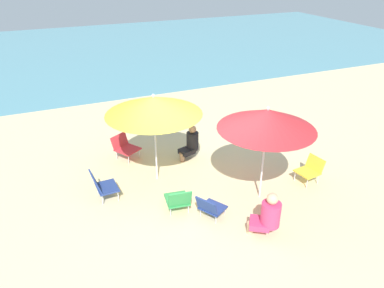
% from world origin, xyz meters
% --- Properties ---
extents(ground_plane, '(40.00, 40.00, 0.00)m').
position_xyz_m(ground_plane, '(0.00, 0.00, 0.00)').
color(ground_plane, beige).
extents(sea_water, '(40.00, 16.00, 0.01)m').
position_xyz_m(sea_water, '(0.00, 14.36, 0.00)').
color(sea_water, '#5693A3').
rests_on(sea_water, ground_plane).
extents(umbrella_yellow, '(2.08, 2.08, 2.07)m').
position_xyz_m(umbrella_yellow, '(-0.43, 0.85, 1.82)').
color(umbrella_yellow, silver).
rests_on(umbrella_yellow, ground_plane).
extents(umbrella_red, '(1.95, 1.95, 2.07)m').
position_xyz_m(umbrella_red, '(1.37, -0.69, 1.80)').
color(umbrella_red, silver).
rests_on(umbrella_red, ground_plane).
extents(beach_chair_a, '(0.53, 0.55, 0.64)m').
position_xyz_m(beach_chair_a, '(-1.73, 0.55, 0.34)').
color(beach_chair_a, navy).
rests_on(beach_chair_a, ground_plane).
extents(beach_chair_b, '(0.54, 0.67, 0.59)m').
position_xyz_m(beach_chair_b, '(-0.43, -0.50, 0.29)').
color(beach_chair_b, '#33934C').
rests_on(beach_chair_b, ground_plane).
extents(beach_chair_c, '(0.57, 0.53, 0.58)m').
position_xyz_m(beach_chair_c, '(2.74, -0.62, 0.32)').
color(beach_chair_c, gold).
rests_on(beach_chair_c, ground_plane).
extents(beach_chair_d, '(0.74, 0.77, 0.59)m').
position_xyz_m(beach_chair_d, '(-0.86, 2.14, 0.32)').
color(beach_chair_d, red).
rests_on(beach_chair_d, ground_plane).
extents(beach_chair_e, '(0.65, 0.64, 0.52)m').
position_xyz_m(beach_chair_e, '(0.07, -0.94, 0.27)').
color(beach_chair_e, navy).
rests_on(beach_chair_e, ground_plane).
extents(person_a, '(0.58, 0.53, 0.92)m').
position_xyz_m(person_a, '(0.81, -1.79, 0.46)').
color(person_a, '#DB3866').
rests_on(person_a, ground_plane).
extents(person_b, '(0.54, 0.40, 0.88)m').
position_xyz_m(person_b, '(0.68, 1.47, 0.43)').
color(person_b, black).
rests_on(person_b, ground_plane).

